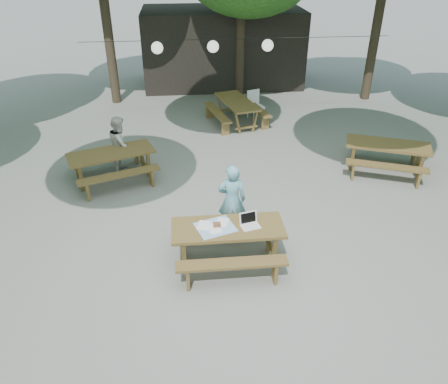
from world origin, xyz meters
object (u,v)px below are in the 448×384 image
main_picnic_table (228,243)px  second_person (121,144)px  plastic_chair (256,111)px  woman (232,200)px  picnic_table_nw (113,166)px

main_picnic_table → second_person: bearing=120.8°
main_picnic_table → plastic_chair: plastic_chair is taller
plastic_chair → main_picnic_table: bearing=-124.7°
second_person → woman: bearing=-140.3°
picnic_table_nw → second_person: 0.62m
main_picnic_table → plastic_chair: size_ratio=2.22×
woman → plastic_chair: woman is taller
picnic_table_nw → woman: size_ratio=1.55×
main_picnic_table → woman: 0.97m
woman → plastic_chair: 6.37m
picnic_table_nw → woman: (2.62, -2.43, 0.36)m
woman → main_picnic_table: bearing=83.2°
second_person → plastic_chair: 5.12m
woman → plastic_chair: size_ratio=1.67×
woman → plastic_chair: (1.49, 6.18, -0.49)m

